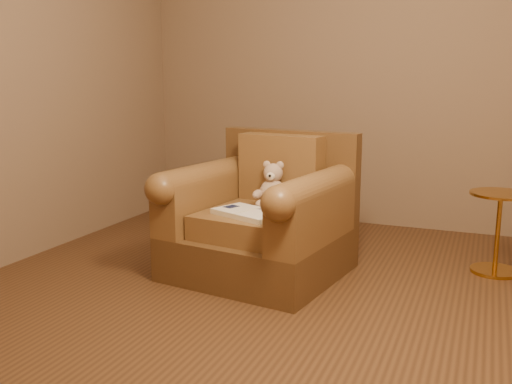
% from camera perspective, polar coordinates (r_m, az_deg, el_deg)
% --- Properties ---
extents(floor, '(4.00, 4.00, 0.00)m').
position_cam_1_polar(floor, '(3.15, 3.84, -11.52)').
color(floor, '#52321C').
rests_on(floor, ground).
extents(armchair, '(1.10, 1.06, 0.88)m').
position_cam_1_polar(armchair, '(3.61, 0.65, -2.82)').
color(armchair, '#56381C').
rests_on(armchair, floor).
extents(teddy_bear, '(0.21, 0.24, 0.29)m').
position_cam_1_polar(teddy_bear, '(3.63, 1.61, 0.31)').
color(teddy_bear, tan).
rests_on(teddy_bear, armchair).
extents(guidebook, '(0.47, 0.38, 0.03)m').
position_cam_1_polar(guidebook, '(3.38, -0.75, -2.12)').
color(guidebook, beige).
rests_on(guidebook, armchair).
extents(side_table, '(0.37, 0.37, 0.52)m').
position_cam_1_polar(side_table, '(3.91, 23.04, -3.52)').
color(side_table, '#BF8834').
rests_on(side_table, floor).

